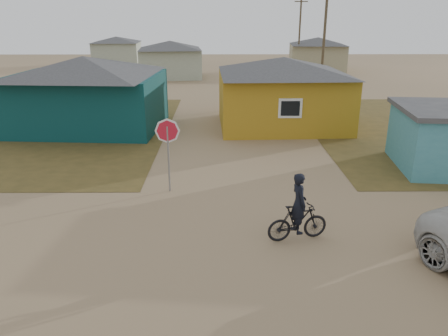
{
  "coord_description": "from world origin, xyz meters",
  "views": [
    {
      "loc": [
        -1.06,
        -10.77,
        6.22
      ],
      "look_at": [
        -0.93,
        3.0,
        1.3
      ],
      "focal_mm": 35.0,
      "sensor_mm": 36.0,
      "label": 1
    }
  ],
  "objects": [
    {
      "name": "house_yellow",
      "position": [
        2.5,
        14.0,
        2.0
      ],
      "size": [
        7.72,
        6.76,
        3.9
      ],
      "color": "#AD811A",
      "rests_on": "ground"
    },
    {
      "name": "cyclist",
      "position": [
        1.16,
        0.46,
        0.74
      ],
      "size": [
        1.87,
        0.91,
        2.04
      ],
      "color": "black",
      "rests_on": "ground"
    },
    {
      "name": "ground",
      "position": [
        0.0,
        0.0,
        0.0
      ],
      "size": [
        120.0,
        120.0,
        0.0
      ],
      "primitive_type": "plane",
      "color": "#967956"
    },
    {
      "name": "house_teal",
      "position": [
        -8.5,
        13.5,
        2.05
      ],
      "size": [
        8.93,
        7.08,
        4.0
      ],
      "color": "#093334",
      "rests_on": "ground"
    },
    {
      "name": "utility_pole_far",
      "position": [
        7.5,
        38.0,
        4.14
      ],
      "size": [
        1.4,
        0.2,
        8.0
      ],
      "color": "brown",
      "rests_on": "ground"
    },
    {
      "name": "stop_sign",
      "position": [
        -2.92,
        4.15,
        1.99
      ],
      "size": [
        0.84,
        0.37,
        2.73
      ],
      "color": "gray",
      "rests_on": "ground"
    },
    {
      "name": "utility_pole_near",
      "position": [
        6.5,
        22.0,
        4.14
      ],
      "size": [
        1.4,
        0.2,
        8.0
      ],
      "color": "brown",
      "rests_on": "ground"
    },
    {
      "name": "house_pale_north",
      "position": [
        -14.0,
        46.0,
        1.75
      ],
      "size": [
        6.28,
        5.81,
        3.4
      ],
      "color": "#A1A992",
      "rests_on": "ground"
    },
    {
      "name": "house_beige_east",
      "position": [
        10.0,
        40.0,
        1.86
      ],
      "size": [
        6.95,
        6.05,
        3.6
      ],
      "color": "gray",
      "rests_on": "ground"
    },
    {
      "name": "house_pale_west",
      "position": [
        -6.0,
        34.0,
        1.86
      ],
      "size": [
        7.04,
        6.15,
        3.6
      ],
      "color": "#A1A992",
      "rests_on": "ground"
    }
  ]
}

